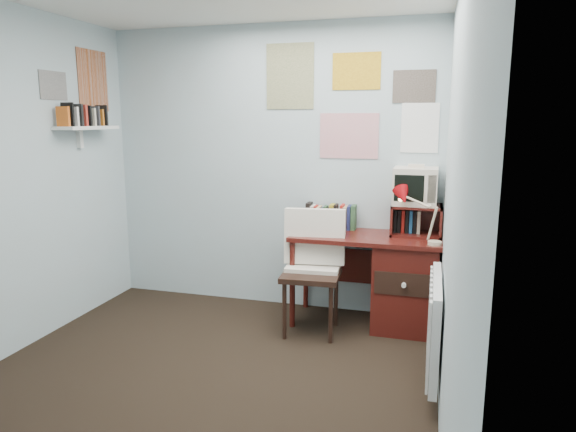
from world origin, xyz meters
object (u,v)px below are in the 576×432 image
at_px(tv_riser, 416,220).
at_px(wall_shelf, 87,128).
at_px(radiator, 435,325).
at_px(desk, 398,279).
at_px(desk_lamp, 436,220).
at_px(crt_tv, 415,184).
at_px(desk_chair, 311,275).

distance_m(tv_riser, wall_shelf, 2.83).
bearing_deg(radiator, tv_riser, 99.28).
bearing_deg(desk, desk_lamp, -35.63).
bearing_deg(crt_tv, radiator, -79.07).
bearing_deg(tv_riser, desk_chair, -151.87).
bearing_deg(desk_chair, wall_shelf, 178.44).
bearing_deg(tv_riser, desk, -137.04).
bearing_deg(wall_shelf, radiator, -10.89).
height_order(desk, wall_shelf, wall_shelf).
distance_m(tv_riser, crt_tv, 0.29).
distance_m(desk_lamp, radiator, 0.91).
height_order(tv_riser, wall_shelf, wall_shelf).
bearing_deg(wall_shelf, tv_riser, 10.32).
height_order(tv_riser, radiator, tv_riser).
xyz_separation_m(desk_lamp, tv_riser, (-0.15, 0.30, -0.06)).
bearing_deg(crt_tv, wall_shelf, -168.44).
bearing_deg(desk, radiator, -72.76).
height_order(desk_chair, tv_riser, tv_riser).
height_order(desk_chair, wall_shelf, wall_shelf).
bearing_deg(desk_lamp, desk, 148.38).
distance_m(desk_lamp, tv_riser, 0.34).
distance_m(desk_lamp, wall_shelf, 2.92).
xyz_separation_m(desk_chair, wall_shelf, (-1.91, -0.07, 1.14)).
distance_m(desk, radiator, 0.97).
xyz_separation_m(desk_lamp, crt_tv, (-0.17, 0.32, 0.23)).
height_order(desk, desk_chair, desk_chair).
bearing_deg(crt_tv, desk_lamp, -61.41).
relative_size(desk, wall_shelf, 1.94).
xyz_separation_m(crt_tv, radiator, (0.19, -1.06, -0.75)).
relative_size(desk_chair, desk_lamp, 2.55).
height_order(desk_lamp, radiator, desk_lamp).
bearing_deg(tv_riser, wall_shelf, -169.68).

